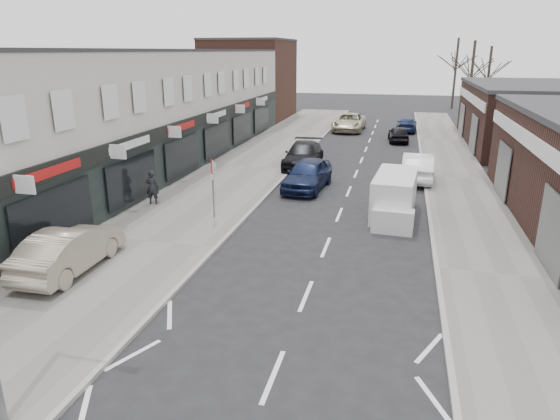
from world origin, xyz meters
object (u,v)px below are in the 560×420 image
Objects in this scene: parked_car_left_c at (349,122)px; parked_car_right_a at (418,167)px; white_van at (394,197)px; parked_car_left_a at (308,174)px; parked_car_right_b at (399,134)px; sedan_on_pavement at (69,249)px; pedestrian at (152,187)px; warning_sign at (213,171)px; parked_car_left_b at (303,155)px; parked_car_right_c at (407,125)px.

parked_car_right_a is (5.70, -17.41, -0.01)m from parked_car_left_c.
white_van reaches higher than parked_car_left_a.
parked_car_right_a is at bearing 90.79° from parked_car_right_b.
white_van is 1.11× the size of sedan_on_pavement.
pedestrian is 26.27m from parked_car_left_c.
parked_car_right_a is (11.32, 15.50, -0.07)m from sedan_on_pavement.
warning_sign is 12.75m from parked_car_right_a.
parked_car_left_c is 18.32m from parked_car_right_a.
parked_car_left_b is 0.93× the size of parked_car_left_c.
sedan_on_pavement reaches higher than parked_car_right_a.
pedestrian is at bearing 161.16° from warning_sign.
parked_car_left_b is at bearing -12.12° from parked_car_right_a.
white_van is (7.52, 2.41, -1.32)m from warning_sign.
pedestrian is 0.43× the size of parked_car_right_b.
parked_car_left_a is 1.25× the size of parked_car_right_b.
parked_car_left_b is 1.12× the size of parked_car_right_a.
parked_car_right_a is at bearing -70.42° from parked_car_left_c.
parked_car_left_a is at bearing -153.13° from pedestrian.
warning_sign is 28.67m from parked_car_right_c.
white_van is 10.33m from parked_car_left_b.
parked_car_left_b is 7.12m from parked_car_right_a.
sedan_on_pavement is (-2.67, -6.25, -1.35)m from warning_sign.
white_van is at bearing -77.90° from parked_car_left_c.
parked_car_left_a is at bearing -88.55° from parked_car_left_c.
parked_car_right_c is at bearing 73.61° from warning_sign.
parked_car_left_a is 22.11m from parked_car_right_c.
warning_sign is 6.80m from parked_car_left_a.
parked_car_left_c is at bearing 11.08° from parked_car_right_c.
warning_sign is at bearing 75.75° from parked_car_right_c.
parked_car_left_c reaches higher than parked_car_right_a.
parked_car_left_c is 1.20× the size of parked_car_right_a.
parked_car_left_c is (1.20, 15.68, 0.02)m from parked_car_left_b.
parked_car_right_c is at bearing -101.20° from parked_car_right_b.
parked_car_right_b is at bearing -111.29° from sedan_on_pavement.
pedestrian reaches higher than parked_car_left_b.
parked_car_left_b is at bearing 71.16° from parked_car_right_c.
parked_car_left_a is 0.99× the size of parked_car_right_a.
pedestrian is 28.72m from parked_car_right_c.
warning_sign reaches higher than pedestrian.
parked_car_right_a is (1.14, 6.84, -0.10)m from white_van.
parked_car_right_c is (6.32, 16.48, -0.15)m from parked_car_left_b.
parked_car_right_c is at bearing -123.15° from pedestrian.
pedestrian is 0.31× the size of parked_car_left_b.
white_van is at bearing 82.55° from parked_car_right_a.
parked_car_left_a is 0.82× the size of parked_car_left_c.
parked_car_right_b is (4.48, -4.89, -0.15)m from parked_car_left_c.
parked_car_right_c is at bearing 10.39° from parked_car_left_c.
white_van reaches higher than parked_car_right_c.
parked_car_right_c is (0.64, 5.70, -0.02)m from parked_car_right_b.
parked_car_left_c reaches higher than parked_car_right_b.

